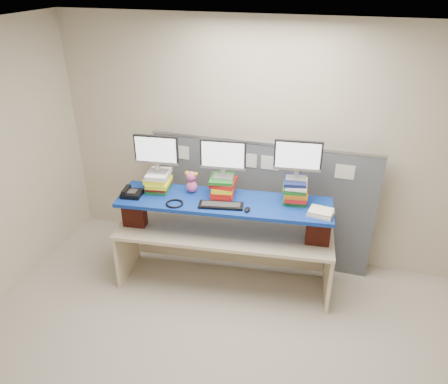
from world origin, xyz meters
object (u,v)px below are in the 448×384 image
(monitor_center, at_px, (223,157))
(blue_board, at_px, (224,202))
(desk_phone, at_px, (131,193))
(desk, at_px, (224,242))
(monitor_left, at_px, (156,152))
(monitor_right, at_px, (298,158))
(keyboard, at_px, (221,205))

(monitor_center, bearing_deg, blue_board, -75.16)
(monitor_center, distance_m, desk_phone, 1.05)
(desk, distance_m, monitor_left, 1.21)
(blue_board, height_order, desk_phone, desk_phone)
(blue_board, relative_size, monitor_center, 4.72)
(desk, bearing_deg, monitor_center, 104.84)
(blue_board, xyz_separation_m, monitor_center, (-0.04, 0.11, 0.46))
(monitor_right, bearing_deg, keyboard, -161.28)
(blue_board, bearing_deg, desk_phone, -175.87)
(desk, xyz_separation_m, monitor_center, (-0.04, 0.11, 0.95))
(blue_board, distance_m, monitor_center, 0.48)
(desk, distance_m, monitor_right, 1.23)
(desk_phone, bearing_deg, keyboard, -4.84)
(desk, bearing_deg, blue_board, 0.00)
(monitor_left, distance_m, monitor_center, 0.70)
(blue_board, bearing_deg, monitor_left, 170.83)
(desk_phone, bearing_deg, blue_board, 2.56)
(desk, height_order, desk_phone, desk_phone)
(desk, relative_size, monitor_center, 5.05)
(monitor_center, xyz_separation_m, desk_phone, (-0.92, -0.30, -0.41))
(blue_board, xyz_separation_m, keyboard, (0.01, -0.13, 0.03))
(monitor_center, relative_size, desk_phone, 2.08)
(keyboard, bearing_deg, desk, 81.77)
(desk, bearing_deg, monitor_left, 170.83)
(monitor_left, bearing_deg, keyboard, -18.65)
(desk, relative_size, monitor_left, 5.05)
(monitor_left, distance_m, keyboard, 0.88)
(desk, xyz_separation_m, keyboard, (0.01, -0.13, 0.53))
(monitor_left, height_order, monitor_right, monitor_right)
(desk, distance_m, blue_board, 0.49)
(monitor_left, distance_m, monitor_right, 1.45)
(blue_board, distance_m, monitor_left, 0.88)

